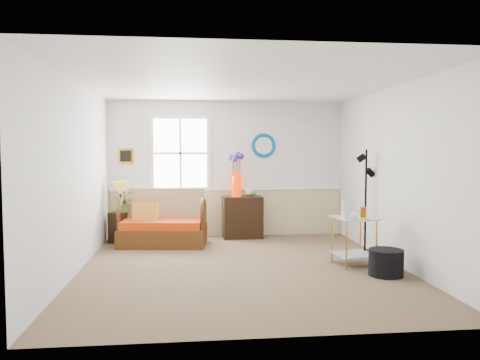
{
  "coord_description": "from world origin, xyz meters",
  "views": [
    {
      "loc": [
        -0.72,
        -6.49,
        1.67
      ],
      "look_at": [
        0.03,
        0.52,
        1.21
      ],
      "focal_mm": 35.0,
      "sensor_mm": 36.0,
      "label": 1
    }
  ],
  "objects": [
    {
      "name": "wainscot",
      "position": [
        0.0,
        2.48,
        0.45
      ],
      "size": [
        4.46,
        0.02,
        0.9
      ],
      "primitive_type": "cube",
      "color": "tan",
      "rests_on": "walls"
    },
    {
      "name": "side_table",
      "position": [
        1.63,
        -0.03,
        0.35
      ],
      "size": [
        0.62,
        0.62,
        0.7
      ],
      "primitive_type": null,
      "rotation": [
        0.0,
        0.0,
        0.14
      ],
      "color": "gold",
      "rests_on": "floor"
    },
    {
      "name": "throw_pillow",
      "position": [
        -1.49,
        1.67,
        0.54
      ],
      "size": [
        0.46,
        0.19,
        0.45
      ],
      "primitive_type": null,
      "rotation": [
        0.0,
        0.0,
        -0.18
      ],
      "color": "#C55C1A",
      "rests_on": "loveseat"
    },
    {
      "name": "picture",
      "position": [
        -1.92,
        2.48,
        1.55
      ],
      "size": [
        0.28,
        0.03,
        0.28
      ],
      "primitive_type": "cube",
      "color": "#BB7A1C",
      "rests_on": "walls"
    },
    {
      "name": "flower_vase",
      "position": [
        0.15,
        2.26,
        1.19
      ],
      "size": [
        0.31,
        0.31,
        0.82
      ],
      "primitive_type": null,
      "rotation": [
        0.0,
        0.0,
        -0.36
      ],
      "color": "red",
      "rests_on": "cabinet"
    },
    {
      "name": "table_lamp",
      "position": [
        -1.97,
        2.01,
        0.83
      ],
      "size": [
        0.31,
        0.31,
        0.56
      ],
      "primitive_type": null,
      "rotation": [
        0.0,
        0.0,
        0.03
      ],
      "color": "gold",
      "rests_on": "lamp_stand"
    },
    {
      "name": "walls",
      "position": [
        0.0,
        0.0,
        1.3
      ],
      "size": [
        4.51,
        5.01,
        2.6
      ],
      "color": "silver",
      "rests_on": "floor"
    },
    {
      "name": "loveseat",
      "position": [
        -1.19,
        1.69,
        0.48
      ],
      "size": [
        1.56,
        1.0,
        0.96
      ],
      "primitive_type": null,
      "rotation": [
        0.0,
        0.0,
        -0.12
      ],
      "color": "#512B0E",
      "rests_on": "floor"
    },
    {
      "name": "ottoman",
      "position": [
        1.86,
        -0.63,
        0.17
      ],
      "size": [
        0.52,
        0.52,
        0.35
      ],
      "primitive_type": "cylinder",
      "rotation": [
        0.0,
        0.0,
        0.16
      ],
      "color": "black",
      "rests_on": "floor"
    },
    {
      "name": "mirror",
      "position": [
        0.7,
        2.48,
        1.75
      ],
      "size": [
        0.47,
        0.07,
        0.47
      ],
      "primitive_type": "torus",
      "rotation": [
        1.57,
        0.0,
        0.0
      ],
      "color": "#0371AE",
      "rests_on": "walls"
    },
    {
      "name": "potted_plant",
      "position": [
        -1.88,
        1.98,
        0.7
      ],
      "size": [
        0.35,
        0.39,
        0.3
      ],
      "primitive_type": "imported",
      "rotation": [
        0.0,
        0.0,
        0.0
      ],
      "color": "#4F7139",
      "rests_on": "lamp_stand"
    },
    {
      "name": "floor_lamp",
      "position": [
        2.1,
        0.76,
        0.84
      ],
      "size": [
        0.28,
        0.28,
        1.67
      ],
      "primitive_type": null,
      "rotation": [
        0.0,
        0.0,
        -0.15
      ],
      "color": "black",
      "rests_on": "floor"
    },
    {
      "name": "lamp_stand",
      "position": [
        -1.99,
        2.04,
        0.27
      ],
      "size": [
        0.39,
        0.39,
        0.55
      ],
      "primitive_type": null,
      "rotation": [
        0.0,
        0.0,
        -0.3
      ],
      "color": "black",
      "rests_on": "floor"
    },
    {
      "name": "floor",
      "position": [
        0.0,
        0.0,
        0.0
      ],
      "size": [
        4.5,
        5.0,
        0.01
      ],
      "primitive_type": "cube",
      "color": "brown",
      "rests_on": "ground"
    },
    {
      "name": "ceiling",
      "position": [
        0.0,
        0.0,
        2.6
      ],
      "size": [
        4.5,
        5.0,
        0.01
      ],
      "primitive_type": "cube",
      "color": "white",
      "rests_on": "walls"
    },
    {
      "name": "chair_rail",
      "position": [
        0.0,
        2.47,
        0.92
      ],
      "size": [
        4.46,
        0.04,
        0.06
      ],
      "primitive_type": "cube",
      "color": "white",
      "rests_on": "walls"
    },
    {
      "name": "window",
      "position": [
        -0.9,
        2.47,
        1.6
      ],
      "size": [
        1.14,
        0.06,
        1.44
      ],
      "primitive_type": null,
      "color": "white",
      "rests_on": "walls"
    },
    {
      "name": "tabletop_items",
      "position": [
        1.64,
        -0.01,
        0.83
      ],
      "size": [
        0.46,
        0.46,
        0.26
      ],
      "primitive_type": null,
      "rotation": [
        0.0,
        0.0,
        -0.07
      ],
      "color": "silver",
      "rests_on": "side_table"
    },
    {
      "name": "cabinet",
      "position": [
        0.26,
        2.25,
        0.39
      ],
      "size": [
        0.75,
        0.5,
        0.79
      ],
      "primitive_type": null,
      "rotation": [
        0.0,
        0.0,
        0.04
      ],
      "color": "black",
      "rests_on": "floor"
    }
  ]
}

